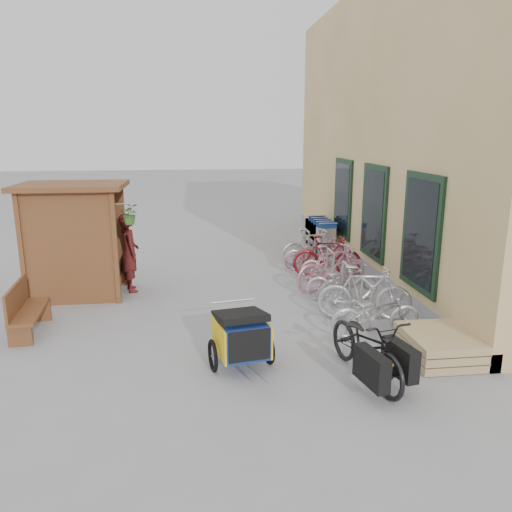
{
  "coord_description": "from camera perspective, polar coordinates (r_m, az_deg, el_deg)",
  "views": [
    {
      "loc": [
        -0.69,
        -8.16,
        3.41
      ],
      "look_at": [
        0.5,
        1.5,
        1.0
      ],
      "focal_mm": 35.0,
      "sensor_mm": 36.0,
      "label": 1
    }
  ],
  "objects": [
    {
      "name": "ground",
      "position": [
        8.87,
        -2.04,
        -8.72
      ],
      "size": [
        80.0,
        80.0,
        0.0
      ],
      "primitive_type": "plane",
      "color": "gray"
    },
    {
      "name": "bike_2",
      "position": [
        10.55,
        9.85,
        -2.85
      ],
      "size": [
        1.55,
        0.59,
        0.81
      ],
      "primitive_type": "imported",
      "rotation": [
        0.0,
        0.0,
        1.54
      ],
      "color": "#AAABAF",
      "rests_on": "ground"
    },
    {
      "name": "shopping_carts",
      "position": [
        15.19,
        7.16,
        2.99
      ],
      "size": [
        0.54,
        2.13,
        0.96
      ],
      "color": "silver",
      "rests_on": "ground"
    },
    {
      "name": "cargo_bike",
      "position": [
        7.28,
        12.66,
        -10.09
      ],
      "size": [
        1.02,
        1.98,
        0.99
      ],
      "rotation": [
        0.0,
        0.0,
        0.2
      ],
      "color": "black",
      "rests_on": "ground"
    },
    {
      "name": "building",
      "position": [
        14.55,
        23.19,
        13.16
      ],
      "size": [
        6.07,
        13.0,
        7.0
      ],
      "color": "#E4BE83",
      "rests_on": "ground"
    },
    {
      "name": "bike_6",
      "position": [
        12.78,
        6.73,
        0.33
      ],
      "size": [
        1.67,
        0.68,
        0.86
      ],
      "primitive_type": "imported",
      "rotation": [
        0.0,
        0.0,
        1.64
      ],
      "color": "#CF859D",
      "rests_on": "ground"
    },
    {
      "name": "bike_0",
      "position": [
        8.82,
        13.51,
        -6.34
      ],
      "size": [
        1.6,
        0.61,
        0.83
      ],
      "primitive_type": "imported",
      "rotation": [
        0.0,
        0.0,
        1.61
      ],
      "color": "#AAABAF",
      "rests_on": "ground"
    },
    {
      "name": "bike_rack",
      "position": [
        11.35,
        8.49,
        -1.02
      ],
      "size": [
        0.05,
        5.35,
        0.86
      ],
      "color": "#A5A8AD",
      "rests_on": "ground"
    },
    {
      "name": "bike_3",
      "position": [
        11.08,
        8.68,
        -1.32
      ],
      "size": [
        1.83,
        1.01,
        1.06
      ],
      "primitive_type": "imported",
      "rotation": [
        0.0,
        0.0,
        1.88
      ],
      "color": "#CF859D",
      "rests_on": "ground"
    },
    {
      "name": "person_kiosk",
      "position": [
        11.22,
        -14.27,
        0.37
      ],
      "size": [
        0.58,
        0.72,
        1.73
      ],
      "primitive_type": "imported",
      "rotation": [
        0.0,
        0.0,
        1.87
      ],
      "color": "maroon",
      "rests_on": "ground"
    },
    {
      "name": "kiosk",
      "position": [
        11.09,
        -20.44,
        3.39
      ],
      "size": [
        2.49,
        1.65,
        2.4
      ],
      "color": "brown",
      "rests_on": "ground"
    },
    {
      "name": "child_trailer",
      "position": [
        7.47,
        -1.71,
        -8.93
      ],
      "size": [
        1.0,
        1.6,
        0.92
      ],
      "rotation": [
        0.0,
        0.0,
        0.18
      ],
      "color": "navy",
      "rests_on": "ground"
    },
    {
      "name": "bench",
      "position": [
        9.55,
        -24.93,
        -5.45
      ],
      "size": [
        0.54,
        1.45,
        0.9
      ],
      "rotation": [
        0.0,
        0.0,
        0.08
      ],
      "color": "brown",
      "rests_on": "ground"
    },
    {
      "name": "pallet_stack",
      "position": [
        8.34,
        20.18,
        -9.57
      ],
      "size": [
        1.0,
        1.2,
        0.4
      ],
      "color": "tan",
      "rests_on": "ground"
    },
    {
      "name": "bike_1",
      "position": [
        9.46,
        12.32,
        -4.18
      ],
      "size": [
        1.81,
        0.83,
        1.05
      ],
      "primitive_type": "imported",
      "rotation": [
        0.0,
        0.0,
        1.37
      ],
      "color": "#AAABAF",
      "rests_on": "ground"
    },
    {
      "name": "bike_7",
      "position": [
        13.24,
        6.32,
        1.09
      ],
      "size": [
        1.68,
        0.73,
        0.98
      ],
      "primitive_type": "imported",
      "rotation": [
        0.0,
        0.0,
        1.74
      ],
      "color": "silver",
      "rests_on": "ground"
    },
    {
      "name": "bike_5",
      "position": [
        12.23,
        8.13,
        0.02
      ],
      "size": [
        1.71,
        0.64,
        1.0
      ],
      "primitive_type": "imported",
      "rotation": [
        0.0,
        0.0,
        1.47
      ],
      "color": "maroon",
      "rests_on": "ground"
    },
    {
      "name": "bike_4",
      "position": [
        11.81,
        8.86,
        -1.02
      ],
      "size": [
        1.6,
        0.85,
        0.8
      ],
      "primitive_type": "imported",
      "rotation": [
        0.0,
        0.0,
        1.35
      ],
      "color": "silver",
      "rests_on": "ground"
    }
  ]
}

